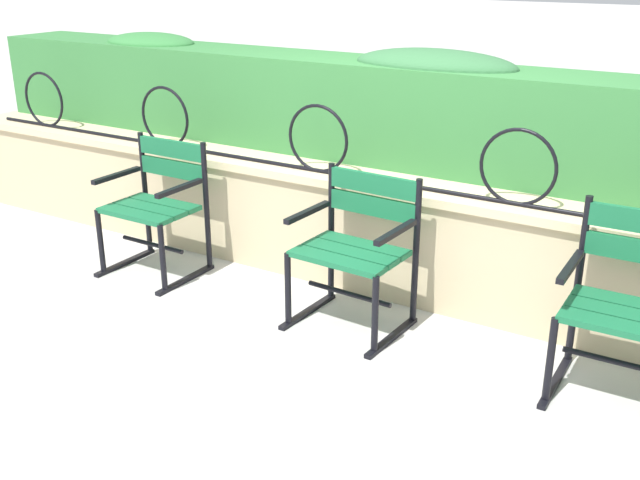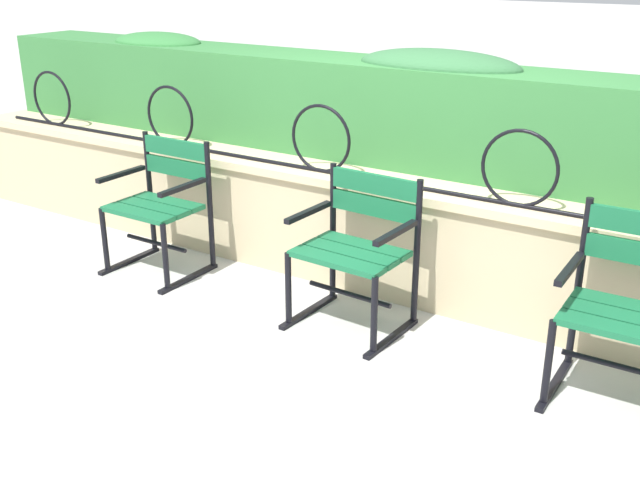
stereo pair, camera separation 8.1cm
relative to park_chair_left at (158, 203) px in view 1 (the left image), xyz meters
name	(u,v)px [view 1 (the left image)]	position (x,y,z in m)	size (l,w,h in m)	color
ground_plane	(312,340)	(1.36, -0.31, -0.46)	(60.00, 60.00, 0.00)	#B7B5AF
stone_wall	(382,234)	(1.36, 0.51, -0.11)	(7.24, 0.41, 0.70)	#C6B289
iron_arch_fence	(328,146)	(1.02, 0.43, 0.41)	(6.70, 0.02, 0.42)	black
hedge_row	(419,110)	(1.36, 0.95, 0.57)	(7.09, 0.55, 0.72)	#387A3D
park_chair_left	(158,203)	(0.00, 0.00, 0.00)	(0.57, 0.52, 0.85)	#19663D
park_chair_centre	(357,246)	(1.45, 0.01, 0.00)	(0.62, 0.55, 0.84)	#19663D
park_chair_right	(637,304)	(2.90, 0.02, 0.01)	(0.64, 0.53, 0.89)	#19663D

